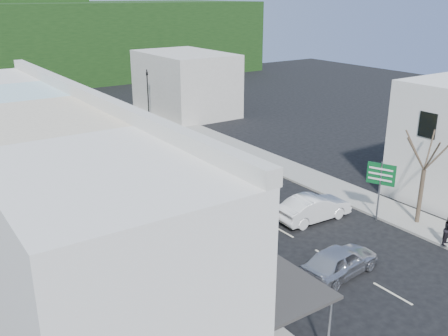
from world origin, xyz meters
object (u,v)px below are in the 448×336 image
Objects in this scene: pedestrian_left at (165,250)px; traffic_signal at (148,95)px; bus at (142,170)px; direction_sign at (379,192)px; car_silver at (339,263)px; street_tree at (424,170)px; car_white at (314,209)px; car_red at (191,228)px.

traffic_signal is (13.43, 29.06, 1.79)m from pedestrian_left.
direction_sign reaches higher than bus.
direction_sign reaches higher than pedestrian_left.
car_silver is 8.74m from pedestrian_left.
street_tree reaches higher than direction_sign.
direction_sign is at bearing -48.44° from bus.
street_tree reaches higher than pedestrian_left.
street_tree is at bearing -126.31° from pedestrian_left.
direction_sign is (13.43, -2.41, 0.91)m from pedestrian_left.
street_tree reaches higher than bus.
car_white is 7.88m from car_red.
car_red is 1.21× the size of direction_sign.
bus is 8.51m from car_red.
traffic_signal reaches higher than car_red.
bus is 10.93m from pedestrian_left.
car_white is 10.26m from pedestrian_left.
traffic_signal reaches higher than car_silver.
traffic_signal is at bearing -16.49° from car_red.
street_tree is (15.06, -4.14, 2.48)m from pedestrian_left.
direction_sign is at bearing -121.10° from pedestrian_left.
car_silver is at bearing 149.37° from car_white.
street_tree is (1.63, -1.73, 1.58)m from direction_sign.
traffic_signal is (10.80, 27.19, 2.09)m from car_red.
street_tree reaches higher than car_silver.
traffic_signal is (9.75, 18.79, 1.24)m from bus.
traffic_signal reaches higher than pedestrian_left.
pedestrian_left is at bearing 146.88° from direction_sign.
bus is 16.01m from direction_sign.
car_red is at bearing 69.72° from traffic_signal.
direction_sign is 31.48m from traffic_signal.
car_red is 2.71× the size of pedestrian_left.
direction_sign is at bearing -123.31° from car_white.
bus is 16.15m from car_silver.
pedestrian_left is 13.67m from direction_sign.
bus is at bearing -40.60° from pedestrian_left.
direction_sign is 0.55× the size of street_tree.
pedestrian_left is (-3.67, -10.28, -0.55)m from bus.
pedestrian_left is (-10.25, 0.13, 0.30)m from car_white.
traffic_signal reaches higher than car_white.
direction_sign is (10.80, -4.28, 1.21)m from car_red.
street_tree reaches higher than car_red.
pedestrian_left is (-2.63, -1.88, 0.30)m from car_red.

